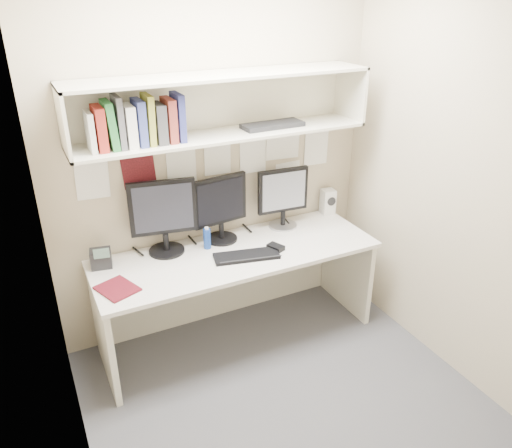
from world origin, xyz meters
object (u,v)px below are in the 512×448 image
desk (237,295)px  desk_phone (101,258)px  maroon_notebook (117,289)px  monitor_left (163,215)px  monitor_center (220,206)px  speaker (328,201)px  keyboard (246,256)px  monitor_right (283,196)px

desk → desk_phone: 1.01m
maroon_notebook → desk_phone: size_ratio=1.50×
monitor_left → maroon_notebook: size_ratio=2.18×
maroon_notebook → monitor_center: bearing=1.3°
desk_phone → desk: bearing=-2.2°
speaker → maroon_notebook: (-1.80, -0.39, -0.10)m
desk → keyboard: bearing=-76.4°
monitor_right → keyboard: bearing=-140.4°
monitor_center → monitor_left: bearing=172.5°
desk → maroon_notebook: bearing=-171.7°
monitor_left → desk_phone: 0.50m
monitor_right → desk_phone: 1.39m
monitor_left → speaker: bearing=11.8°
monitor_left → monitor_center: (0.42, 0.00, -0.02)m
desk → desk_phone: bearing=167.2°
desk → speaker: bearing=16.0°
monitor_center → keyboard: size_ratio=1.09×
keyboard → desk_phone: 0.97m
maroon_notebook → desk_phone: 0.33m
monitor_left → keyboard: monitor_left is taller
desk → monitor_center: monitor_center is taller
monitor_right → speaker: bearing=10.4°
monitor_right → speaker: monitor_right is taller
monitor_center → speaker: 0.98m
keyboard → desk_phone: desk_phone is taller
keyboard → speaker: (0.91, 0.38, 0.09)m
keyboard → monitor_right: bearing=47.9°
monitor_right → keyboard: 0.62m
monitor_left → monitor_center: monitor_left is taller
monitor_center → desk_phone: 0.89m
desk_phone → monitor_left: bearing=12.8°
maroon_notebook → desk_phone: bearing=74.0°
monitor_left → speaker: (1.38, 0.05, -0.18)m
monitor_right → keyboard: (-0.46, -0.33, -0.24)m
monitor_center → keyboard: (0.05, -0.33, -0.25)m
desk → monitor_right: size_ratio=4.30×
speaker → desk_phone: 1.83m
desk → monitor_center: size_ratio=4.11×
keyboard → maroon_notebook: 0.89m
maroon_notebook → desk_phone: desk_phone is taller
monitor_left → maroon_notebook: monitor_left is taller
monitor_left → keyboard: size_ratio=1.18×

